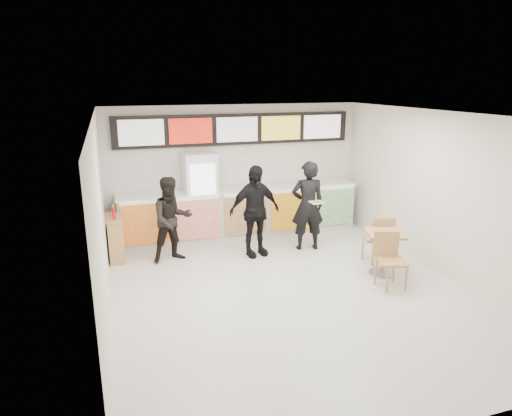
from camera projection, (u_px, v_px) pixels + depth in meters
name	position (u px, v px, depth m)	size (l,w,h in m)	color
floor	(291.00, 291.00, 7.90)	(7.00, 7.00, 0.00)	beige
ceiling	(295.00, 115.00, 7.09)	(7.00, 7.00, 0.00)	white
wall_back	(236.00, 170.00, 10.70)	(6.00, 6.00, 0.00)	silver
wall_left	(101.00, 225.00, 6.61)	(7.00, 7.00, 0.00)	silver
wall_right	(444.00, 194.00, 8.39)	(7.00, 7.00, 0.00)	silver
service_counter	(241.00, 212.00, 10.58)	(5.56, 0.77, 1.14)	silver
menu_board	(237.00, 129.00, 10.37)	(5.50, 0.14, 0.70)	black
drinks_fridge	(201.00, 197.00, 10.20)	(0.70, 0.67, 2.00)	white
mirror_panel	(101.00, 176.00, 8.79)	(0.01, 2.00, 1.50)	#B2B7BF
customer_main	(308.00, 206.00, 9.65)	(0.70, 0.46, 1.92)	black
customer_left	(172.00, 220.00, 9.03)	(0.84, 0.65, 1.72)	black
customer_mid	(255.00, 211.00, 9.30)	(1.11, 0.46, 1.90)	black
pizza_slice	(317.00, 202.00, 9.18)	(0.36, 0.36, 0.02)	beige
cafe_table	(384.00, 245.00, 8.46)	(1.00, 1.73, 0.98)	tan
condiment_ledge	(116.00, 237.00, 9.21)	(0.33, 0.81, 1.08)	tan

